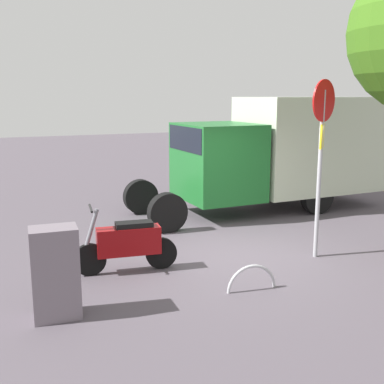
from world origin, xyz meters
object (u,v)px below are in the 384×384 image
(box_truck_near, at_px, (281,149))
(motorcycle, at_px, (128,243))
(bike_rack_hoop, at_px, (252,290))
(stop_sign, at_px, (321,141))
(utility_cabinet, at_px, (55,273))

(box_truck_near, height_order, motorcycle, box_truck_near)
(motorcycle, height_order, bike_rack_hoop, motorcycle)
(box_truck_near, xyz_separation_m, bike_rack_hoop, (3.61, 4.63, -1.63))
(motorcycle, relative_size, bike_rack_hoop, 2.13)
(motorcycle, xyz_separation_m, stop_sign, (-3.51, 0.68, 1.70))
(box_truck_near, height_order, bike_rack_hoop, box_truck_near)
(box_truck_near, relative_size, bike_rack_hoop, 8.13)
(utility_cabinet, height_order, bike_rack_hoop, utility_cabinet)
(motorcycle, bearing_deg, bike_rack_hoop, 142.27)
(stop_sign, relative_size, utility_cabinet, 2.58)
(stop_sign, xyz_separation_m, bike_rack_hoop, (1.95, 0.90, -2.22))
(utility_cabinet, bearing_deg, stop_sign, -172.74)
(box_truck_near, relative_size, utility_cabinet, 5.35)
(box_truck_near, distance_m, motorcycle, 6.10)
(stop_sign, bearing_deg, utility_cabinet, 7.26)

